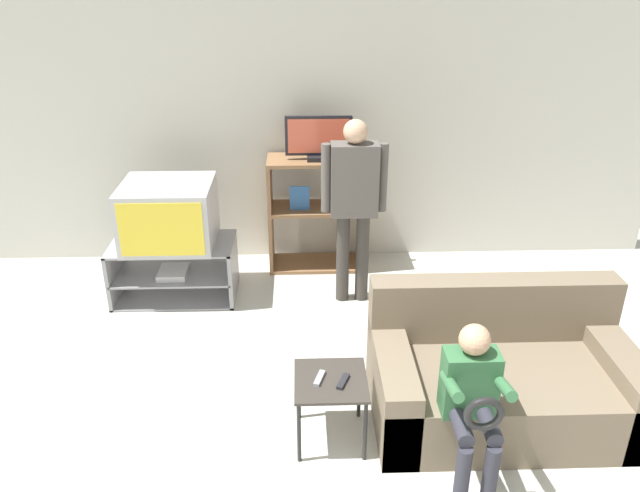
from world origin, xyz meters
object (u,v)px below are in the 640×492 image
at_px(remote_control_white, 319,378).
at_px(television_flat, 319,139).
at_px(television_main, 169,214).
at_px(remote_control_black, 343,381).
at_px(person_seated_child, 473,396).
at_px(person_standing_adult, 354,195).
at_px(media_shelf, 316,213).
at_px(snack_table, 331,387).
at_px(tv_stand, 175,270).
at_px(couch, 501,378).

bearing_deg(remote_control_white, television_flat, 106.26).
distance_m(television_main, remote_control_black, 2.32).
bearing_deg(person_seated_child, person_standing_adult, 103.10).
xyz_separation_m(media_shelf, television_flat, (0.02, -0.02, 0.70)).
distance_m(snack_table, remote_control_white, 0.10).
bearing_deg(remote_control_white, person_seated_child, -4.01).
distance_m(tv_stand, remote_control_white, 2.19).
bearing_deg(television_main, media_shelf, 23.69).
bearing_deg(television_main, couch, -34.81).
distance_m(snack_table, remote_control_black, 0.10).
bearing_deg(remote_control_black, remote_control_white, -171.89).
relative_size(remote_control_black, couch, 0.09).
height_order(television_main, person_seated_child, television_main).
relative_size(remote_control_white, person_standing_adult, 0.09).
bearing_deg(remote_control_black, person_seated_child, -1.22).
bearing_deg(remote_control_black, tv_stand, 147.73).
bearing_deg(media_shelf, remote_control_black, -87.94).
height_order(television_flat, snack_table, television_flat).
xyz_separation_m(media_shelf, couch, (1.11, -2.18, -0.27)).
bearing_deg(television_main, television_flat, 22.40).
bearing_deg(person_seated_child, remote_control_white, 157.99).
xyz_separation_m(tv_stand, television_main, (-0.00, 0.01, 0.52)).
relative_size(media_shelf, person_seated_child, 1.12).
xyz_separation_m(television_main, media_shelf, (1.24, 0.54, -0.22)).
relative_size(television_main, remote_control_black, 5.14).
relative_size(television_main, couch, 0.46).
bearing_deg(snack_table, television_main, 124.35).
distance_m(television_flat, remote_control_white, 2.49).
distance_m(media_shelf, person_standing_adult, 0.83).
height_order(remote_control_black, person_standing_adult, person_standing_adult).
height_order(snack_table, couch, couch).
distance_m(snack_table, person_standing_adult, 1.84).
bearing_deg(snack_table, tv_stand, 124.49).
distance_m(tv_stand, television_flat, 1.69).
bearing_deg(couch, person_standing_adult, 118.49).
bearing_deg(person_seated_child, couch, 56.80).
bearing_deg(tv_stand, media_shelf, 24.08).
xyz_separation_m(television_main, snack_table, (1.26, -1.84, -0.38)).
xyz_separation_m(television_main, remote_control_white, (1.19, -1.84, -0.32)).
relative_size(television_flat, couch, 0.36).
relative_size(couch, person_seated_child, 1.71).
bearing_deg(television_flat, snack_table, -90.10).
distance_m(media_shelf, remote_control_white, 2.38).
bearing_deg(media_shelf, couch, -62.97).
relative_size(snack_table, person_standing_adult, 0.28).
distance_m(remote_control_white, person_seated_child, 0.89).
bearing_deg(television_flat, person_seated_child, -74.55).
xyz_separation_m(tv_stand, snack_table, (1.26, -1.83, 0.13)).
bearing_deg(media_shelf, television_main, -156.31).
distance_m(remote_control_black, person_seated_child, 0.75).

